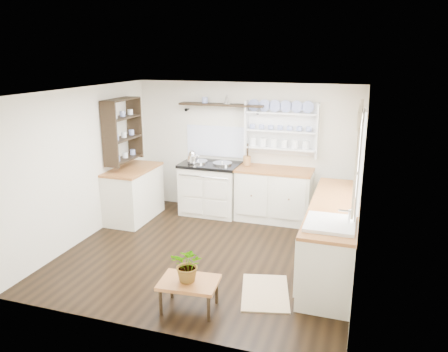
{
  "coord_description": "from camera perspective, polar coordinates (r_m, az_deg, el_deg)",
  "views": [
    {
      "loc": [
        1.99,
        -5.39,
        2.78
      ],
      "look_at": [
        0.14,
        0.25,
        1.1
      ],
      "focal_mm": 35.0,
      "sensor_mm": 36.0,
      "label": 1
    }
  ],
  "objects": [
    {
      "name": "window",
      "position": [
        5.67,
        17.29,
        2.72
      ],
      "size": [
        0.08,
        1.55,
        1.22
      ],
      "color": "white",
      "rests_on": "wall_right"
    },
    {
      "name": "wall_back",
      "position": [
        7.73,
        2.79,
        3.61
      ],
      "size": [
        4.0,
        0.02,
        2.3
      ],
      "primitive_type": "cube",
      "color": "beige",
      "rests_on": "ground"
    },
    {
      "name": "plate_rack",
      "position": [
        7.48,
        7.59,
        6.24
      ],
      "size": [
        1.2,
        0.22,
        0.9
      ],
      "color": "white",
      "rests_on": "wall_back"
    },
    {
      "name": "potted_plant",
      "position": [
        4.88,
        -4.66,
        -11.43
      ],
      "size": [
        0.37,
        0.32,
        0.4
      ],
      "primitive_type": "imported",
      "rotation": [
        0.0,
        0.0,
        -0.02
      ],
      "color": "#3F7233",
      "rests_on": "center_table"
    },
    {
      "name": "back_cabinets",
      "position": [
        7.49,
        6.54,
        -2.33
      ],
      "size": [
        1.27,
        0.63,
        0.9
      ],
      "color": "silver",
      "rests_on": "floor"
    },
    {
      "name": "floor_rug",
      "position": [
        5.44,
        5.4,
        -14.91
      ],
      "size": [
        0.73,
        0.95,
        0.02
      ],
      "primitive_type": "cube",
      "rotation": [
        0.0,
        0.0,
        0.23
      ],
      "color": "#9C875A",
      "rests_on": "floor"
    },
    {
      "name": "wall_right",
      "position": [
        5.63,
        17.43,
        -1.76
      ],
      "size": [
        0.02,
        3.8,
        2.3
      ],
      "primitive_type": "cube",
      "color": "beige",
      "rests_on": "ground"
    },
    {
      "name": "left_shelving",
      "position": [
        7.47,
        -13.11,
        5.91
      ],
      "size": [
        0.28,
        0.8,
        1.05
      ],
      "primitive_type": "cube",
      "color": "black",
      "rests_on": "wall_left"
    },
    {
      "name": "floor",
      "position": [
        6.38,
        -1.96,
        -10.03
      ],
      "size": [
        4.0,
        3.8,
        0.01
      ],
      "primitive_type": "cube",
      "color": "black",
      "rests_on": "ground"
    },
    {
      "name": "wall_left",
      "position": [
        6.9,
        -17.86,
        1.37
      ],
      "size": [
        0.02,
        3.8,
        2.3
      ],
      "primitive_type": "cube",
      "color": "beige",
      "rests_on": "ground"
    },
    {
      "name": "belfast_sink",
      "position": [
        5.14,
        13.59,
        -7.29
      ],
      "size": [
        0.55,
        0.6,
        0.45
      ],
      "color": "white",
      "rests_on": "right_cabinets"
    },
    {
      "name": "center_table",
      "position": [
        5.0,
        -4.59,
        -13.94
      ],
      "size": [
        0.68,
        0.51,
        0.35
      ],
      "rotation": [
        0.0,
        0.0,
        0.09
      ],
      "color": "brown",
      "rests_on": "floor"
    },
    {
      "name": "right_cabinets",
      "position": [
        5.97,
        14.01,
        -7.57
      ],
      "size": [
        0.62,
        2.43,
        0.9
      ],
      "color": "silver",
      "rests_on": "floor"
    },
    {
      "name": "ceiling",
      "position": [
        5.77,
        -2.18,
        11.02
      ],
      "size": [
        4.0,
        3.8,
        0.01
      ],
      "primitive_type": "cube",
      "color": "white",
      "rests_on": "wall_back"
    },
    {
      "name": "high_shelf",
      "position": [
        7.6,
        -0.33,
        9.22
      ],
      "size": [
        1.5,
        0.29,
        0.16
      ],
      "color": "black",
      "rests_on": "wall_back"
    },
    {
      "name": "aga_cooker",
      "position": [
        7.76,
        -1.8,
        -1.55
      ],
      "size": [
        1.03,
        0.71,
        0.95
      ],
      "color": "silver",
      "rests_on": "floor"
    },
    {
      "name": "kettle",
      "position": [
        7.6,
        -4.13,
        2.5
      ],
      "size": [
        0.18,
        0.18,
        0.22
      ],
      "primitive_type": null,
      "color": "silver",
      "rests_on": "aga_cooker"
    },
    {
      "name": "utensil_crock",
      "position": [
        7.54,
        3.01,
        2.03
      ],
      "size": [
        0.13,
        0.13,
        0.16
      ],
      "primitive_type": "cylinder",
      "color": "olive",
      "rests_on": "back_cabinets"
    },
    {
      "name": "left_cabinets",
      "position": [
        7.65,
        -11.71,
        -2.19
      ],
      "size": [
        0.62,
        1.13,
        0.9
      ],
      "color": "silver",
      "rests_on": "floor"
    }
  ]
}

